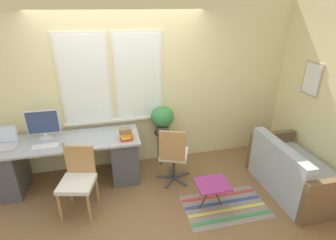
{
  "coord_description": "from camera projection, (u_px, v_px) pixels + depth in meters",
  "views": [
    {
      "loc": [
        -0.23,
        -3.27,
        2.58
      ],
      "look_at": [
        0.58,
        0.18,
        1.0
      ],
      "focal_mm": 28.0,
      "sensor_mm": 36.0,
      "label": 1
    }
  ],
  "objects": [
    {
      "name": "ground_plane",
      "position": [
        134.0,
        188.0,
        4.0
      ],
      "size": [
        14.0,
        14.0,
        0.0
      ],
      "primitive_type": "plane",
      "color": "brown"
    },
    {
      "name": "wall_back_with_window",
      "position": [
        123.0,
        88.0,
        4.14
      ],
      "size": [
        9.0,
        0.12,
        2.7
      ],
      "color": "beige",
      "rests_on": "ground_plane"
    },
    {
      "name": "wall_right_with_picture",
      "position": [
        311.0,
        90.0,
        4.04
      ],
      "size": [
        0.08,
        9.0,
        2.7
      ],
      "color": "beige",
      "rests_on": "ground_plane"
    },
    {
      "name": "desk",
      "position": [
        68.0,
        161.0,
        3.96
      ],
      "size": [
        2.15,
        0.7,
        0.75
      ],
      "color": "#9EA3A8",
      "rests_on": "ground_plane"
    },
    {
      "name": "laptop",
      "position": [
        4.0,
        143.0,
        3.64
      ],
      "size": [
        0.32,
        0.29,
        0.27
      ],
      "color": "#B7B7BC",
      "rests_on": "desk"
    },
    {
      "name": "monitor",
      "position": [
        43.0,
        124.0,
        3.79
      ],
      "size": [
        0.45,
        0.19,
        0.44
      ],
      "color": "silver",
      "rests_on": "desk"
    },
    {
      "name": "keyboard",
      "position": [
        45.0,
        146.0,
        3.64
      ],
      "size": [
        0.35,
        0.14,
        0.02
      ],
      "color": "silver",
      "rests_on": "desk"
    },
    {
      "name": "mouse",
      "position": [
        63.0,
        144.0,
        3.69
      ],
      "size": [
        0.04,
        0.06,
        0.03
      ],
      "color": "slate",
      "rests_on": "desk"
    },
    {
      "name": "book_stack",
      "position": [
        126.0,
        134.0,
        3.82
      ],
      "size": [
        0.21,
        0.17,
        0.17
      ],
      "color": "red",
      "rests_on": "desk"
    },
    {
      "name": "desk_chair_wooden",
      "position": [
        78.0,
        178.0,
        3.43
      ],
      "size": [
        0.52,
        0.53,
        0.88
      ],
      "rotation": [
        0.0,
        0.0,
        -0.25
      ],
      "color": "#B2844C",
      "rests_on": "ground_plane"
    },
    {
      "name": "office_chair_swivel",
      "position": [
        173.0,
        154.0,
        3.94
      ],
      "size": [
        0.54,
        0.56,
        0.95
      ],
      "rotation": [
        0.0,
        0.0,
        2.76
      ],
      "color": "#47474C",
      "rests_on": "ground_plane"
    },
    {
      "name": "couch_loveseat",
      "position": [
        293.0,
        173.0,
        3.85
      ],
      "size": [
        0.79,
        1.37,
        0.8
      ],
      "rotation": [
        0.0,
        0.0,
        1.57
      ],
      "color": "#9EA8B2",
      "rests_on": "ground_plane"
    },
    {
      "name": "plant_stand",
      "position": [
        163.0,
        135.0,
        4.46
      ],
      "size": [
        0.28,
        0.28,
        0.58
      ],
      "color": "#333338",
      "rests_on": "ground_plane"
    },
    {
      "name": "potted_plant",
      "position": [
        162.0,
        118.0,
        4.33
      ],
      "size": [
        0.38,
        0.38,
        0.45
      ],
      "color": "#514C47",
      "rests_on": "plant_stand"
    },
    {
      "name": "floor_rug_striped",
      "position": [
        225.0,
        206.0,
        3.63
      ],
      "size": [
        1.14,
        0.68,
        0.01
      ],
      "color": "gray",
      "rests_on": "ground_plane"
    },
    {
      "name": "folding_stool",
      "position": [
        212.0,
        185.0,
        3.49
      ],
      "size": [
        0.44,
        0.37,
        0.4
      ],
      "color": "#93337A",
      "rests_on": "ground_plane"
    }
  ]
}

